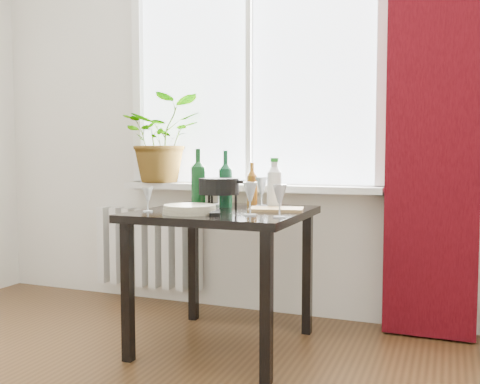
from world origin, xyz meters
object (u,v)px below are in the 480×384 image
at_px(wineglass_front_left, 148,199).
at_px(fondue_pot, 219,194).
at_px(cutting_board, 276,209).
at_px(table, 224,227).
at_px(bottle_amber, 252,183).
at_px(wineglass_back_center, 261,191).
at_px(tv_remote, 215,213).
at_px(potted_plant, 163,139).
at_px(radiator, 148,248).
at_px(wineglass_back_left, 218,191).
at_px(cleaning_bottle, 274,183).
at_px(wineglass_front_right, 250,198).
at_px(wineglass_far_right, 280,201).
at_px(wine_bottle_left, 198,178).
at_px(wine_bottle_right, 226,179).
at_px(plate_stack, 190,209).

distance_m(wineglass_front_left, fondue_pot, 0.38).
distance_m(fondue_pot, cutting_board, 0.32).
relative_size(table, cutting_board, 3.05).
xyz_separation_m(bottle_amber, wineglass_front_left, (-0.36, -0.57, -0.06)).
relative_size(wineglass_back_center, tv_remote, 1.02).
bearing_deg(potted_plant, fondue_pot, -40.93).
distance_m(radiator, fondue_pot, 1.10).
relative_size(tv_remote, cutting_board, 0.61).
relative_size(wineglass_back_left, cutting_board, 0.60).
height_order(cleaning_bottle, wineglass_front_right, cleaning_bottle).
distance_m(radiator, table, 1.09).
bearing_deg(cleaning_bottle, bottle_amber, 141.68).
bearing_deg(wineglass_front_right, table, 140.23).
xyz_separation_m(wineglass_front_left, cutting_board, (0.60, 0.29, -0.06)).
distance_m(radiator, wineglass_back_center, 1.12).
distance_m(potted_plant, wineglass_far_right, 1.41).
bearing_deg(wineglass_far_right, potted_plant, 142.90).
relative_size(table, potted_plant, 1.44).
bearing_deg(radiator, tv_remote, -43.40).
height_order(table, wineglass_front_left, wineglass_front_left).
xyz_separation_m(wine_bottle_left, tv_remote, (0.23, -0.29, -0.16)).
height_order(wine_bottle_right, cutting_board, wine_bottle_right).
height_order(table, wineglass_far_right, wineglass_far_right).
distance_m(cleaning_bottle, cutting_board, 0.19).
distance_m(cleaning_bottle, wineglass_back_left, 0.36).
bearing_deg(radiator, wineglass_back_left, -28.32).
xyz_separation_m(wine_bottle_left, cutting_board, (0.45, 0.00, -0.16)).
xyz_separation_m(wine_bottle_right, wineglass_front_right, (0.27, -0.34, -0.08)).
height_order(wine_bottle_left, plate_stack, wine_bottle_left).
bearing_deg(fondue_pot, wine_bottle_right, 75.97).
distance_m(wine_bottle_left, wineglass_back_left, 0.20).
height_order(potted_plant, wineglass_far_right, potted_plant).
relative_size(bottle_amber, plate_stack, 0.93).
relative_size(cleaning_bottle, wineglass_back_center, 1.62).
relative_size(plate_stack, cutting_board, 0.97).
relative_size(bottle_amber, wineglass_back_center, 1.46).
bearing_deg(wineglass_front_left, bottle_amber, 57.36).
bearing_deg(wineglass_front_left, cutting_board, 25.94).
height_order(potted_plant, cleaning_bottle, potted_plant).
bearing_deg(wineglass_far_right, wineglass_front_right, 168.18).
distance_m(table, cleaning_bottle, 0.38).
height_order(wineglass_front_right, wineglass_front_left, wineglass_front_right).
height_order(table, bottle_amber, bottle_amber).
height_order(potted_plant, wineglass_back_center, potted_plant).
bearing_deg(tv_remote, wineglass_back_left, 88.79).
bearing_deg(wine_bottle_right, potted_plant, 145.39).
relative_size(potted_plant, cutting_board, 2.11).
bearing_deg(radiator, plate_stack, -48.16).
distance_m(radiator, cutting_board, 1.30).
xyz_separation_m(wineglass_back_left, plate_stack, (0.05, -0.46, -0.06)).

